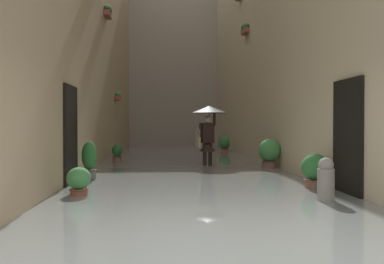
# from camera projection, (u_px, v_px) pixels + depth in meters

# --- Properties ---
(ground_plane) EXTENTS (60.00, 60.00, 0.00)m
(ground_plane) POSITION_uv_depth(u_px,v_px,m) (181.00, 163.00, 14.79)
(ground_plane) COLOR #605B56
(flood_water) EXTENTS (6.04, 25.87, 0.16)m
(flood_water) POSITION_uv_depth(u_px,v_px,m) (181.00, 161.00, 14.79)
(flood_water) COLOR slate
(flood_water) RESTS_ON ground_plane
(building_facade_right) EXTENTS (2.04, 23.87, 10.73)m
(building_facade_right) POSITION_uv_depth(u_px,v_px,m) (80.00, 10.00, 14.43)
(building_facade_right) COLOR tan
(building_facade_right) RESTS_ON ground_plane
(building_facade_far) EXTENTS (8.84, 1.80, 10.74)m
(building_facade_far) POSITION_uv_depth(u_px,v_px,m) (173.00, 60.00, 25.50)
(building_facade_far) COLOR #A89989
(building_facade_far) RESTS_ON ground_plane
(person_wading) EXTENTS (1.11, 1.11, 2.04)m
(person_wading) POSITION_uv_depth(u_px,v_px,m) (208.00, 122.00, 12.83)
(person_wading) COLOR #4C4233
(person_wading) RESTS_ON ground_plane
(potted_plant_mid_right) EXTENTS (0.42, 0.42, 0.64)m
(potted_plant_mid_right) POSITION_uv_depth(u_px,v_px,m) (79.00, 183.00, 7.27)
(potted_plant_mid_right) COLOR brown
(potted_plant_mid_right) RESTS_ON ground_plane
(potted_plant_near_left) EXTENTS (0.48, 0.48, 0.85)m
(potted_plant_near_left) POSITION_uv_depth(u_px,v_px,m) (224.00, 145.00, 18.74)
(potted_plant_near_left) COLOR #9E563D
(potted_plant_near_left) RESTS_ON ground_plane
(potted_plant_far_left) EXTENTS (0.60, 0.60, 0.98)m
(potted_plant_far_left) POSITION_uv_depth(u_px,v_px,m) (269.00, 154.00, 11.66)
(potted_plant_far_left) COLOR brown
(potted_plant_far_left) RESTS_ON ground_plane
(potted_plant_far_right) EXTENTS (0.34, 0.34, 0.73)m
(potted_plant_far_right) POSITION_uv_depth(u_px,v_px,m) (117.00, 155.00, 13.72)
(potted_plant_far_right) COLOR brown
(potted_plant_far_right) RESTS_ON ground_plane
(potted_plant_mid_left) EXTENTS (0.55, 0.55, 0.82)m
(potted_plant_mid_left) POSITION_uv_depth(u_px,v_px,m) (315.00, 172.00, 8.09)
(potted_plant_mid_left) COLOR brown
(potted_plant_mid_left) RESTS_ON ground_plane
(potted_plant_near_right) EXTENTS (0.34, 0.34, 1.01)m
(potted_plant_near_right) POSITION_uv_depth(u_px,v_px,m) (89.00, 162.00, 9.31)
(potted_plant_near_right) COLOR #66605B
(potted_plant_near_right) RESTS_ON ground_plane
(mooring_bollard) EXTENTS (0.27, 0.27, 0.86)m
(mooring_bollard) POSITION_uv_depth(u_px,v_px,m) (326.00, 184.00, 6.68)
(mooring_bollard) COLOR gray
(mooring_bollard) RESTS_ON ground_plane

